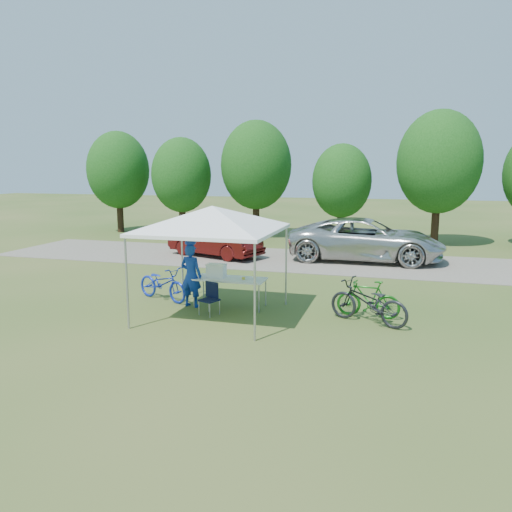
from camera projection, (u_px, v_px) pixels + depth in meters
The scene contains 14 objects.
ground at pixel (214, 315), 12.42m from camera, with size 100.00×100.00×0.00m, color #2D5119.
gravel_strip at pixel (285, 259), 19.99m from camera, with size 24.00×5.00×0.02m, color gray.
canopy at pixel (212, 209), 11.96m from camera, with size 4.53×4.53×3.00m.
treeline at pixel (306, 170), 25.18m from camera, with size 24.89×4.28×6.30m.
folding_table at pixel (230, 280), 13.09m from camera, with size 1.88×0.78×0.77m.
folding_chair at pixel (210, 296), 12.48m from camera, with size 0.53×0.55×0.80m.
cooler at pixel (216, 271), 13.15m from camera, with size 0.49×0.34×0.36m.
ice_cream_cup at pixel (243, 278), 12.93m from camera, with size 0.08×0.08×0.06m, color gold.
cyclist at pixel (191, 276), 13.10m from camera, with size 0.61×0.40×1.67m, color #123298.
bike_blue at pixel (163, 283), 13.80m from camera, with size 0.64×1.82×0.96m, color #142BB4.
bike_green at pixel (368, 299), 12.20m from camera, with size 0.44×1.55×0.93m, color #166416.
bike_dark at pixel (368, 302), 11.69m from camera, with size 0.69×1.97×1.04m, color black.
minivan at pixel (366, 239), 19.61m from camera, with size 2.76×5.99×1.66m, color silver.
sedan at pixel (215, 240), 20.55m from camera, with size 1.43×4.11×1.36m, color #4A0E0C.
Camera 1 is at (4.31, -11.22, 3.62)m, focal length 35.00 mm.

